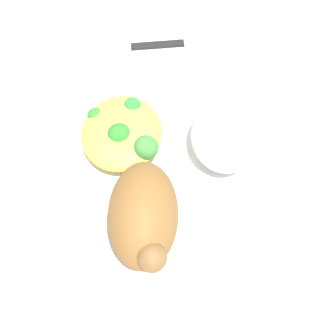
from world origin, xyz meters
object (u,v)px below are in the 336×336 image
(rice_pile, at_px, (223,137))
(roasted_chicken, at_px, (142,216))
(mac_cheese_with_broccoli, at_px, (122,132))
(knife, at_px, (182,43))
(fork, at_px, (189,59))
(plate, at_px, (168,176))

(rice_pile, bearing_deg, roasted_chicken, -40.28)
(mac_cheese_with_broccoli, xyz_separation_m, knife, (-0.19, 0.08, -0.03))
(fork, height_order, knife, knife)
(plate, height_order, rice_pile, rice_pile)
(rice_pile, xyz_separation_m, knife, (-0.20, -0.05, -0.04))
(mac_cheese_with_broccoli, bearing_deg, plate, 51.06)
(rice_pile, distance_m, knife, 0.21)
(roasted_chicken, relative_size, knife, 0.64)
(roasted_chicken, bearing_deg, plate, 160.04)
(rice_pile, distance_m, fork, 0.17)
(rice_pile, bearing_deg, knife, -167.12)
(rice_pile, bearing_deg, mac_cheese_with_broccoli, -94.49)
(plate, xyz_separation_m, roasted_chicken, (0.07, -0.03, 0.05))
(plate, bearing_deg, rice_pile, 118.95)
(mac_cheese_with_broccoli, bearing_deg, fork, 150.74)
(plate, xyz_separation_m, knife, (-0.23, 0.02, -0.01))
(fork, xyz_separation_m, knife, (-0.03, -0.01, 0.00))
(plate, relative_size, mac_cheese_with_broccoli, 2.63)
(plate, height_order, roasted_chicken, roasted_chicken)
(plate, xyz_separation_m, mac_cheese_with_broccoli, (-0.05, -0.06, 0.03))
(fork, bearing_deg, plate, -8.55)
(roasted_chicken, height_order, knife, roasted_chicken)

